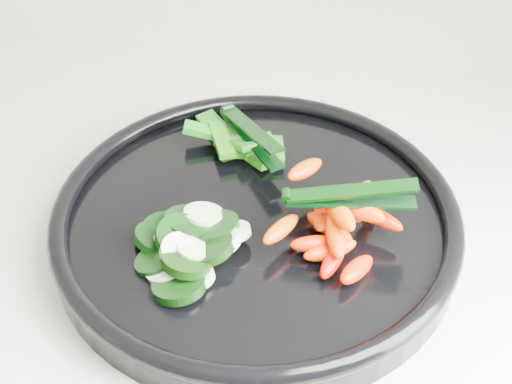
# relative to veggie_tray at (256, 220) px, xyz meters

# --- Properties ---
(veggie_tray) EXTENTS (0.43, 0.43, 0.04)m
(veggie_tray) POSITION_rel_veggie_tray_xyz_m (0.00, 0.00, 0.00)
(veggie_tray) COLOR black
(veggie_tray) RESTS_ON counter
(cucumber_pile) EXTENTS (0.12, 0.12, 0.04)m
(cucumber_pile) POSITION_rel_veggie_tray_xyz_m (-0.05, -0.05, 0.01)
(cucumber_pile) COLOR black
(cucumber_pile) RESTS_ON veggie_tray
(carrot_pile) EXTENTS (0.12, 0.14, 0.06)m
(carrot_pile) POSITION_rel_veggie_tray_xyz_m (0.08, -0.01, 0.02)
(carrot_pile) COLOR #F22B00
(carrot_pile) RESTS_ON veggie_tray
(pepper_pile) EXTENTS (0.11, 0.09, 0.03)m
(pepper_pile) POSITION_rel_veggie_tray_xyz_m (-0.04, 0.10, 0.01)
(pepper_pile) COLOR #206D0A
(pepper_pile) RESTS_ON veggie_tray
(tong_carrot) EXTENTS (0.11, 0.04, 0.02)m
(tong_carrot) POSITION_rel_veggie_tray_xyz_m (0.08, -0.01, 0.05)
(tong_carrot) COLOR black
(tong_carrot) RESTS_ON carrot_pile
(tong_pepper) EXTENTS (0.08, 0.10, 0.02)m
(tong_pepper) POSITION_rel_veggie_tray_xyz_m (-0.03, 0.09, 0.03)
(tong_pepper) COLOR black
(tong_pepper) RESTS_ON pepper_pile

